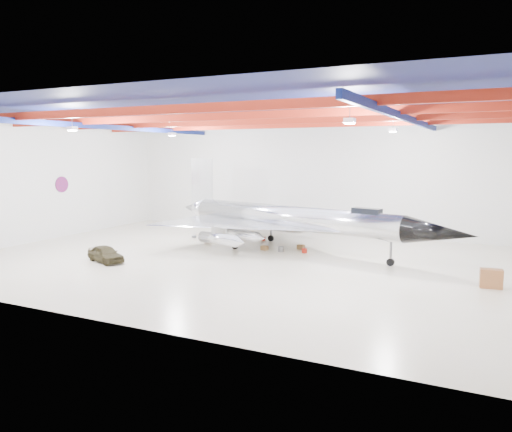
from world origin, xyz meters
The scene contains 16 objects.
floor centered at (0.00, 0.00, 0.00)m, with size 40.00×40.00×0.00m, color beige.
wall_back centered at (0.00, 15.00, 5.50)m, with size 40.00×40.00×0.00m, color silver.
wall_left centered at (-20.00, 0.00, 5.50)m, with size 30.00×30.00×0.00m, color silver.
ceiling centered at (0.00, 0.00, 11.00)m, with size 40.00×40.00×0.00m, color #0A0F38.
ceiling_structure centered at (0.00, 0.00, 10.32)m, with size 39.50×29.50×1.08m.
wall_roundel centered at (-19.94, 2.00, 5.00)m, with size 1.50×1.50×0.10m, color #B21414.
jet_aircraft centered at (2.15, 5.03, 2.45)m, with size 26.98×18.86×7.46m.
jeep centered at (-8.38, -4.91, 0.61)m, with size 1.44×3.58×1.22m, color #352E1A.
desk centered at (17.24, -0.38, 0.58)m, with size 1.26×0.63×1.16m, color brown.
crate_ply centered at (-6.04, 5.55, 0.18)m, with size 0.51×0.41×0.36m, color olive.
toolbox_red centered at (-1.86, 8.48, 0.15)m, with size 0.42×0.33×0.29m, color #A51C10.
engine_drum centered at (1.71, 4.24, 0.21)m, with size 0.47×0.47×0.42m, color #59595B.
parts_bin centered at (2.80, 5.94, 0.19)m, with size 0.56×0.44×0.39m, color olive.
crate_small centered at (-8.26, 6.71, 0.12)m, with size 0.33×0.26×0.23m, color #59595B.
tool_chest centered at (3.61, 4.62, 0.19)m, with size 0.43×0.43×0.38m, color #A51C10.
oil_barrel centered at (0.22, 4.29, 0.19)m, with size 0.53×0.43×0.37m, color olive.
Camera 1 is at (17.30, -32.42, 8.00)m, focal length 35.00 mm.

